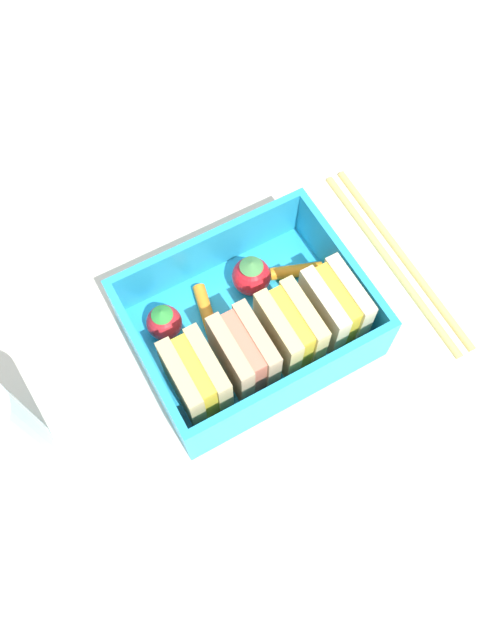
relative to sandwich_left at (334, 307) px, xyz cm
name	(u,v)px	position (x,y,z in cm)	size (l,w,h in cm)	color
ground_plane	(249,339)	(5.86, -2.68, -4.96)	(120.00, 120.00, 2.00)	beige
bento_tray	(249,331)	(5.86, -2.68, -3.36)	(17.44, 13.73, 1.20)	#249FCE
bento_rim	(249,316)	(5.86, -2.68, -0.47)	(17.44, 13.73, 4.58)	#249FCE
sandwich_left	(334,307)	(0.00, 0.00, 0.00)	(3.24, 5.37, 5.52)	beige
sandwich_center_left	(290,330)	(3.91, 0.00, 0.00)	(3.24, 5.37, 5.52)	#DEC17B
sandwich_center	(244,353)	(7.82, 0.00, 0.00)	(3.24, 5.37, 5.52)	tan
sandwich_center_right	(196,378)	(11.73, 0.00, 0.00)	(3.24, 5.37, 5.52)	tan
carrot_stick_left	(296,271)	(0.10, -5.08, -2.24)	(1.04, 1.04, 4.27)	orange
strawberry_far_left	(251,276)	(3.84, -5.93, -1.08)	(3.12, 3.12, 3.72)	red
carrot_stick_far_left	(206,309)	(8.20, -5.59, -2.25)	(1.01, 1.01, 4.24)	orange
strawberry_left	(164,322)	(11.66, -5.72, -1.25)	(2.78, 2.78, 3.38)	red
chopstick_pair	(397,258)	(-8.58, -2.61, -3.61)	(2.28, 19.97, 0.70)	tan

